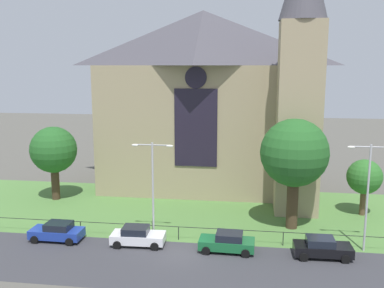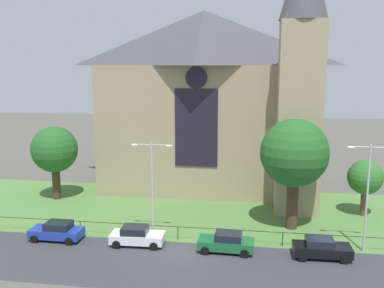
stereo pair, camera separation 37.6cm
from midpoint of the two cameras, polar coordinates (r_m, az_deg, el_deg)
ground at (r=43.21m, az=0.41°, el=-8.65°), size 160.00×160.00×0.00m
road_asphalt at (r=32.23m, az=-2.53°, el=-15.50°), size 120.00×8.00×0.01m
grass_verge at (r=41.34m, az=0.04°, el=-9.53°), size 120.00×20.00×0.01m
church_building at (r=49.44m, az=2.01°, el=5.93°), size 23.20×16.20×26.00m
iron_railing at (r=35.99m, az=-2.08°, el=-10.96°), size 33.47×0.07×1.13m
tree_right_far at (r=43.87m, az=21.41°, el=-4.06°), size 3.26×3.26×5.36m
tree_left_far at (r=47.68m, az=-17.88°, el=-0.80°), size 4.83×4.83×7.76m
tree_right_near at (r=37.92m, az=12.98°, el=-1.26°), size 5.82×5.82×9.61m
streetlamp_near at (r=35.02m, az=-5.46°, el=-4.47°), size 3.37×0.26×8.03m
streetlamp_far at (r=35.09m, az=21.80°, el=-4.90°), size 3.37×0.26×8.30m
parked_car_blue at (r=37.62m, az=-17.51°, el=-10.87°), size 4.22×2.06×1.51m
parked_car_white at (r=35.35m, az=-7.44°, el=-11.86°), size 4.27×2.16×1.51m
parked_car_green at (r=34.07m, az=4.33°, el=-12.68°), size 4.25×2.12×1.51m
parked_car_black at (r=34.36m, az=16.35°, el=-12.87°), size 4.25×2.12×1.51m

